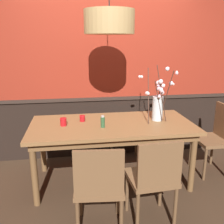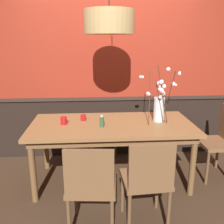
{
  "view_description": "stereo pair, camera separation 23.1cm",
  "coord_description": "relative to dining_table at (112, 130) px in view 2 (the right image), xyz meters",
  "views": [
    {
      "loc": [
        -0.44,
        -2.86,
        1.74
      ],
      "look_at": [
        0.0,
        0.0,
        0.91
      ],
      "focal_mm": 40.24,
      "sensor_mm": 36.0,
      "label": 1
    },
    {
      "loc": [
        -0.21,
        -2.88,
        1.74
      ],
      "look_at": [
        0.0,
        0.0,
        0.91
      ],
      "focal_mm": 40.24,
      "sensor_mm": 36.0,
      "label": 2
    }
  ],
  "objects": [
    {
      "name": "back_wall",
      "position": [
        0.0,
        0.83,
        0.66
      ],
      "size": [
        5.34,
        0.14,
        2.71
      ],
      "color": "black",
      "rests_on": "ground"
    },
    {
      "name": "condiment_bottle",
      "position": [
        -0.13,
        -0.12,
        0.15
      ],
      "size": [
        0.05,
        0.05,
        0.14
      ],
      "color": "#2D5633",
      "rests_on": "dining_table"
    },
    {
      "name": "pendant_lamp",
      "position": [
        -0.03,
        -0.02,
        1.24
      ],
      "size": [
        0.55,
        0.55,
        0.9
      ],
      "color": "tan"
    },
    {
      "name": "dining_table",
      "position": [
        0.0,
        0.0,
        0.0
      ],
      "size": [
        1.96,
        0.94,
        0.77
      ],
      "color": "olive",
      "rests_on": "ground"
    },
    {
      "name": "chair_near_side_right",
      "position": [
        0.27,
        -0.85,
        -0.17
      ],
      "size": [
        0.46,
        0.44,
        0.9
      ],
      "color": "brown",
      "rests_on": "ground"
    },
    {
      "name": "ground_plane",
      "position": [
        0.0,
        0.0,
        -0.69
      ],
      "size": [
        24.0,
        24.0,
        0.0
      ],
      "primitive_type": "plane",
      "color": "#422D1E"
    },
    {
      "name": "chair_far_side_right",
      "position": [
        0.3,
        0.9,
        -0.16
      ],
      "size": [
        0.46,
        0.4,
        0.92
      ],
      "color": "brown",
      "rests_on": "ground"
    },
    {
      "name": "vase_with_blossoms",
      "position": [
        0.59,
        0.04,
        0.29
      ],
      "size": [
        0.54,
        0.34,
        0.7
      ],
      "color": "silver",
      "rests_on": "dining_table"
    },
    {
      "name": "chair_near_side_left",
      "position": [
        -0.25,
        -0.9,
        -0.18
      ],
      "size": [
        0.48,
        0.46,
        0.89
      ],
      "color": "brown",
      "rests_on": "ground"
    },
    {
      "name": "candle_holder_nearer_center",
      "position": [
        -0.58,
        0.01,
        0.13
      ],
      "size": [
        0.08,
        0.08,
        0.09
      ],
      "color": "red",
      "rests_on": "dining_table"
    },
    {
      "name": "chair_head_east_end",
      "position": [
        1.41,
        0.02,
        -0.16
      ],
      "size": [
        0.39,
        0.46,
        0.94
      ],
      "color": "brown",
      "rests_on": "ground"
    },
    {
      "name": "candle_holder_nearer_edge",
      "position": [
        -0.35,
        0.14,
        0.12
      ],
      "size": [
        0.07,
        0.07,
        0.08
      ],
      "color": "red",
      "rests_on": "dining_table"
    }
  ]
}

